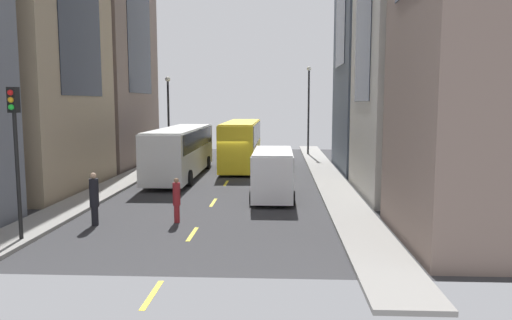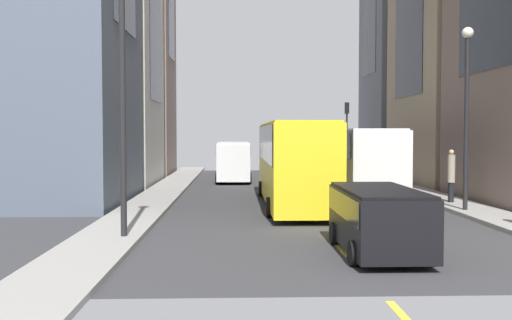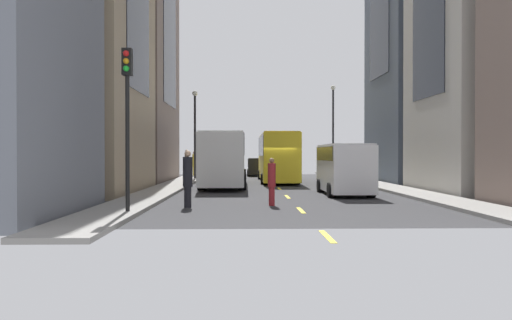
{
  "view_description": "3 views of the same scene",
  "coord_description": "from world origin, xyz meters",
  "px_view_note": "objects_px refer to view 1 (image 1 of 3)",
  "views": [
    {
      "loc": [
        3.36,
        -33.26,
        5.09
      ],
      "look_at": [
        1.8,
        -1.01,
        1.26
      ],
      "focal_mm": 34.12,
      "sensor_mm": 36.0,
      "label": 1
    },
    {
      "loc": [
        2.86,
        30.81,
        3.13
      ],
      "look_at": [
        1.88,
        2.08,
        1.85
      ],
      "focal_mm": 41.61,
      "sensor_mm": 36.0,
      "label": 2
    },
    {
      "loc": [
        -2.07,
        -33.78,
        2.06
      ],
      "look_at": [
        -1.27,
        2.54,
        1.67
      ],
      "focal_mm": 35.95,
      "sensor_mm": 36.0,
      "label": 3
    }
  ],
  "objects_px": {
    "streetcar_yellow": "(242,140)",
    "traffic_light_near_corner": "(15,134)",
    "car_black_0": "(238,143)",
    "pedestrian_waiting_curb": "(177,199)",
    "pedestrian_crossing_near": "(94,198)",
    "pedestrian_crossing_mid": "(157,149)",
    "delivery_van_white": "(273,170)",
    "pedestrian_walking_far": "(175,142)",
    "city_bus_white": "(181,148)"
  },
  "relations": [
    {
      "from": "pedestrian_crossing_near",
      "to": "pedestrian_crossing_mid",
      "type": "relative_size",
      "value": 0.97
    },
    {
      "from": "delivery_van_white",
      "to": "pedestrian_waiting_curb",
      "type": "bearing_deg",
      "value": -126.18
    },
    {
      "from": "car_black_0",
      "to": "traffic_light_near_corner",
      "type": "xyz_separation_m",
      "value": [
        -5.19,
        -32.1,
        2.97
      ]
    },
    {
      "from": "pedestrian_waiting_curb",
      "to": "pedestrian_crossing_near",
      "type": "distance_m",
      "value": 3.37
    },
    {
      "from": "pedestrian_walking_far",
      "to": "pedestrian_crossing_near",
      "type": "bearing_deg",
      "value": 7.67
    },
    {
      "from": "pedestrian_crossing_mid",
      "to": "streetcar_yellow",
      "type": "bearing_deg",
      "value": 5.62
    },
    {
      "from": "city_bus_white",
      "to": "pedestrian_crossing_near",
      "type": "bearing_deg",
      "value": -93.83
    },
    {
      "from": "streetcar_yellow",
      "to": "pedestrian_crossing_near",
      "type": "distance_m",
      "value": 19.47
    },
    {
      "from": "streetcar_yellow",
      "to": "pedestrian_crossing_near",
      "type": "relative_size",
      "value": 5.44
    },
    {
      "from": "pedestrian_crossing_near",
      "to": "traffic_light_near_corner",
      "type": "distance_m",
      "value": 4.22
    },
    {
      "from": "car_black_0",
      "to": "pedestrian_walking_far",
      "type": "distance_m",
      "value": 6.61
    },
    {
      "from": "traffic_light_near_corner",
      "to": "city_bus_white",
      "type": "bearing_deg",
      "value": 80.71
    },
    {
      "from": "pedestrian_waiting_curb",
      "to": "traffic_light_near_corner",
      "type": "bearing_deg",
      "value": -10.19
    },
    {
      "from": "pedestrian_crossing_near",
      "to": "traffic_light_near_corner",
      "type": "relative_size",
      "value": 0.4
    },
    {
      "from": "streetcar_yellow",
      "to": "delivery_van_white",
      "type": "bearing_deg",
      "value": -78.29
    },
    {
      "from": "pedestrian_crossing_mid",
      "to": "traffic_light_near_corner",
      "type": "xyz_separation_m",
      "value": [
        0.48,
        -21.87,
        2.61
      ]
    },
    {
      "from": "streetcar_yellow",
      "to": "pedestrian_walking_far",
      "type": "relative_size",
      "value": 5.5
    },
    {
      "from": "city_bus_white",
      "to": "pedestrian_waiting_curb",
      "type": "distance_m",
      "value": 13.12
    },
    {
      "from": "city_bus_white",
      "to": "pedestrian_waiting_curb",
      "type": "height_order",
      "value": "city_bus_white"
    },
    {
      "from": "city_bus_white",
      "to": "streetcar_yellow",
      "type": "xyz_separation_m",
      "value": [
        3.76,
        5.38,
        0.11
      ]
    },
    {
      "from": "streetcar_yellow",
      "to": "pedestrian_crossing_mid",
      "type": "xyz_separation_m",
      "value": [
        -6.87,
        0.36,
        -0.75
      ]
    },
    {
      "from": "city_bus_white",
      "to": "streetcar_yellow",
      "type": "bearing_deg",
      "value": 55.05
    },
    {
      "from": "streetcar_yellow",
      "to": "traffic_light_near_corner",
      "type": "height_order",
      "value": "traffic_light_near_corner"
    },
    {
      "from": "car_black_0",
      "to": "traffic_light_near_corner",
      "type": "relative_size",
      "value": 0.82
    },
    {
      "from": "traffic_light_near_corner",
      "to": "pedestrian_crossing_near",
      "type": "bearing_deg",
      "value": 56.57
    },
    {
      "from": "delivery_van_white",
      "to": "pedestrian_waiting_curb",
      "type": "relative_size",
      "value": 2.92
    },
    {
      "from": "car_black_0",
      "to": "pedestrian_crossing_near",
      "type": "bearing_deg",
      "value": -96.69
    },
    {
      "from": "city_bus_white",
      "to": "pedestrian_crossing_mid",
      "type": "distance_m",
      "value": 6.56
    },
    {
      "from": "pedestrian_crossing_near",
      "to": "traffic_light_near_corner",
      "type": "height_order",
      "value": "traffic_light_near_corner"
    },
    {
      "from": "city_bus_white",
      "to": "pedestrian_crossing_mid",
      "type": "xyz_separation_m",
      "value": [
        -3.11,
        5.74,
        -0.63
      ]
    },
    {
      "from": "pedestrian_crossing_mid",
      "to": "traffic_light_near_corner",
      "type": "bearing_deg",
      "value": -80.11
    },
    {
      "from": "car_black_0",
      "to": "pedestrian_crossing_mid",
      "type": "bearing_deg",
      "value": -118.98
    },
    {
      "from": "city_bus_white",
      "to": "car_black_0",
      "type": "bearing_deg",
      "value": 80.92
    },
    {
      "from": "streetcar_yellow",
      "to": "traffic_light_near_corner",
      "type": "distance_m",
      "value": 22.51
    },
    {
      "from": "streetcar_yellow",
      "to": "pedestrian_waiting_curb",
      "type": "bearing_deg",
      "value": -94.25
    },
    {
      "from": "city_bus_white",
      "to": "delivery_van_white",
      "type": "height_order",
      "value": "city_bus_white"
    },
    {
      "from": "delivery_van_white",
      "to": "pedestrian_crossing_near",
      "type": "relative_size",
      "value": 2.53
    },
    {
      "from": "pedestrian_waiting_curb",
      "to": "delivery_van_white",
      "type": "bearing_deg",
      "value": -169.28
    },
    {
      "from": "streetcar_yellow",
      "to": "pedestrian_crossing_near",
      "type": "height_order",
      "value": "streetcar_yellow"
    },
    {
      "from": "car_black_0",
      "to": "pedestrian_waiting_curb",
      "type": "distance_m",
      "value": 28.83
    },
    {
      "from": "traffic_light_near_corner",
      "to": "streetcar_yellow",
      "type": "bearing_deg",
      "value": 73.43
    },
    {
      "from": "city_bus_white",
      "to": "pedestrian_walking_far",
      "type": "bearing_deg",
      "value": 104.2
    },
    {
      "from": "delivery_van_white",
      "to": "pedestrian_crossing_mid",
      "type": "xyz_separation_m",
      "value": [
        -9.52,
        13.13,
        -0.14
      ]
    },
    {
      "from": "pedestrian_walking_far",
      "to": "traffic_light_near_corner",
      "type": "relative_size",
      "value": 0.4
    },
    {
      "from": "pedestrian_walking_far",
      "to": "pedestrian_crossing_near",
      "type": "xyz_separation_m",
      "value": [
        2.33,
        -26.3,
        -0.14
      ]
    },
    {
      "from": "delivery_van_white",
      "to": "pedestrian_waiting_curb",
      "type": "xyz_separation_m",
      "value": [
        -4.0,
        -5.47,
        -0.49
      ]
    },
    {
      "from": "city_bus_white",
      "to": "pedestrian_walking_far",
      "type": "xyz_separation_m",
      "value": [
        -3.24,
        12.8,
        -0.7
      ]
    },
    {
      "from": "delivery_van_white",
      "to": "pedestrian_walking_far",
      "type": "distance_m",
      "value": 22.37
    },
    {
      "from": "city_bus_white",
      "to": "traffic_light_near_corner",
      "type": "height_order",
      "value": "traffic_light_near_corner"
    },
    {
      "from": "pedestrian_waiting_curb",
      "to": "pedestrian_crossing_mid",
      "type": "distance_m",
      "value": 19.41
    }
  ]
}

